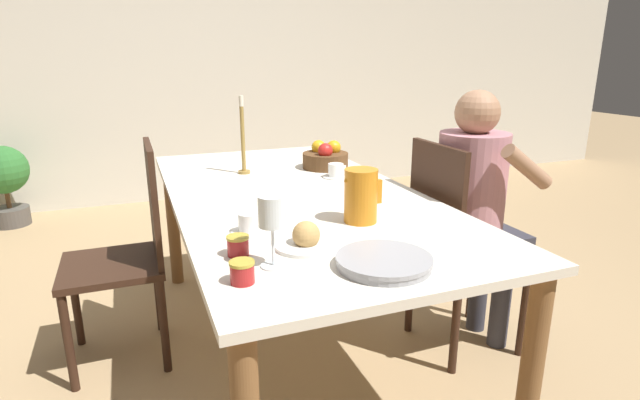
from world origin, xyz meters
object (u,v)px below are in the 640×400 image
(chair_person_side, at_px, (455,244))
(person_seated, at_px, (477,200))
(wine_glass_water, at_px, (272,214))
(jam_jar_red, at_px, (238,245))
(jam_jar_amber, at_px, (242,271))
(fruit_bowl, at_px, (325,158))
(serving_tray, at_px, (384,262))
(red_pitcher, at_px, (361,195))
(chair_opposite, at_px, (129,250))
(candlestick_tall, at_px, (243,143))
(teacup_across, at_px, (336,172))
(teacup_near_person, at_px, (250,224))
(potted_plant, at_px, (4,178))
(bread_plate, at_px, (306,239))

(chair_person_side, xyz_separation_m, person_seated, (0.09, -0.00, 0.20))
(wine_glass_water, bearing_deg, jam_jar_red, 122.56)
(jam_jar_amber, distance_m, fruit_bowl, 1.38)
(serving_tray, distance_m, jam_jar_red, 0.43)
(red_pitcher, height_order, wine_glass_water, wine_glass_water)
(chair_opposite, height_order, person_seated, person_seated)
(chair_opposite, distance_m, jam_jar_red, 0.94)
(candlestick_tall, bearing_deg, chair_opposite, -161.05)
(chair_person_side, bearing_deg, jam_jar_red, -70.40)
(person_seated, bearing_deg, teacup_across, -128.97)
(teacup_near_person, height_order, potted_plant, teacup_near_person)
(teacup_across, bearing_deg, jam_jar_red, -129.31)
(chair_person_side, relative_size, chair_opposite, 1.00)
(jam_jar_red, distance_m, potted_plant, 3.39)
(serving_tray, distance_m, jam_jar_amber, 0.39)
(chair_opposite, bearing_deg, bread_plate, -148.35)
(chair_person_side, distance_m, serving_tray, 0.96)
(person_seated, height_order, candlestick_tall, person_seated)
(wine_glass_water, relative_size, teacup_near_person, 1.64)
(chair_person_side, bearing_deg, candlestick_tall, -129.07)
(potted_plant, bearing_deg, jam_jar_red, -68.68)
(teacup_across, distance_m, candlestick_tall, 0.48)
(chair_opposite, relative_size, person_seated, 0.82)
(red_pitcher, height_order, serving_tray, red_pitcher)
(jam_jar_amber, distance_m, candlestick_tall, 1.26)
(bread_plate, bearing_deg, jam_jar_red, 176.69)
(person_seated, bearing_deg, bread_plate, -67.68)
(wine_glass_water, xyz_separation_m, teacup_across, (0.57, 0.90, -0.12))
(wine_glass_water, distance_m, teacup_near_person, 0.32)
(fruit_bowl, distance_m, candlestick_tall, 0.44)
(chair_opposite, bearing_deg, teacup_near_person, -149.33)
(red_pitcher, bearing_deg, jam_jar_red, -162.29)
(chair_person_side, distance_m, jam_jar_amber, 1.26)
(chair_opposite, bearing_deg, fruit_bowl, -80.51)
(chair_person_side, xyz_separation_m, bread_plate, (-0.85, -0.39, 0.28))
(red_pitcher, relative_size, candlestick_tall, 0.50)
(teacup_across, bearing_deg, red_pitcher, -105.37)
(chair_person_side, relative_size, jam_jar_amber, 14.66)
(jam_jar_red, bearing_deg, person_seated, 18.04)
(chair_opposite, distance_m, potted_plant, 2.48)
(jam_jar_red, bearing_deg, bread_plate, -3.31)
(person_seated, height_order, teacup_near_person, person_seated)
(person_seated, bearing_deg, serving_tray, -52.65)
(red_pitcher, xyz_separation_m, bread_plate, (-0.26, -0.16, -0.07))
(serving_tray, bearing_deg, chair_person_side, 40.93)
(potted_plant, bearing_deg, teacup_across, -51.55)
(fruit_bowl, xyz_separation_m, candlestick_tall, (-0.42, 0.03, 0.10))
(chair_opposite, relative_size, fruit_bowl, 4.14)
(bread_plate, relative_size, jam_jar_amber, 2.96)
(wine_glass_water, xyz_separation_m, teacup_near_person, (0.00, 0.29, -0.12))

